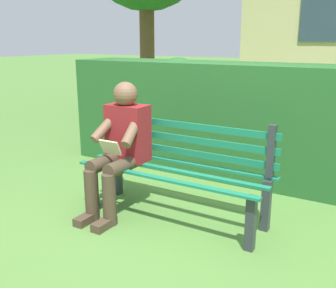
{
  "coord_description": "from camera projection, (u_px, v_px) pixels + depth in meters",
  "views": [
    {
      "loc": [
        -1.6,
        2.78,
        1.55
      ],
      "look_at": [
        0.0,
        0.1,
        0.71
      ],
      "focal_mm": 41.65,
      "sensor_mm": 36.0,
      "label": 1
    }
  ],
  "objects": [
    {
      "name": "ground",
      "position": [
        174.0,
        217.0,
        3.5
      ],
      "size": [
        60.0,
        60.0,
        0.0
      ],
      "primitive_type": "plane",
      "color": "#517F38"
    },
    {
      "name": "park_bench",
      "position": [
        179.0,
        167.0,
        3.46
      ],
      "size": [
        1.71,
        0.53,
        0.89
      ],
      "color": "#2D3338",
      "rests_on": "ground"
    },
    {
      "name": "person_seated",
      "position": [
        120.0,
        145.0,
        3.5
      ],
      "size": [
        0.44,
        0.73,
        1.19
      ],
      "color": "maroon",
      "rests_on": "ground"
    },
    {
      "name": "hedge_backdrop",
      "position": [
        279.0,
        121.0,
        4.22
      ],
      "size": [
        5.08,
        0.83,
        1.44
      ],
      "color": "#265B28",
      "rests_on": "ground"
    }
  ]
}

